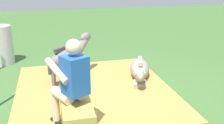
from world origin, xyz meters
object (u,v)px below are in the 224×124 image
object	(u,v)px
hay_bale	(77,120)
water_barrel	(1,45)
person_seated	(71,81)
pony_standing	(69,56)
pony_lying	(140,70)

from	to	relation	value
hay_bale	water_barrel	bearing A→B (deg)	22.61
hay_bale	person_seated	world-z (taller)	person_seated
hay_bale	pony_standing	distance (m)	1.96
person_seated	pony_standing	world-z (taller)	person_seated
pony_standing	pony_lying	distance (m)	1.50
pony_standing	water_barrel	size ratio (longest dim) A/B	1.15
person_seated	pony_lying	distance (m)	2.27
person_seated	water_barrel	world-z (taller)	person_seated
pony_lying	person_seated	bearing A→B (deg)	135.13
pony_standing	water_barrel	bearing A→B (deg)	44.85
pony_lying	water_barrel	distance (m)	3.41
hay_bale	pony_standing	xyz separation A→B (m)	(1.93, -0.07, 0.31)
hay_bale	water_barrel	xyz separation A→B (m)	(3.44, 1.43, 0.24)
hay_bale	pony_lying	distance (m)	2.28
hay_bale	pony_standing	size ratio (longest dim) A/B	0.70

